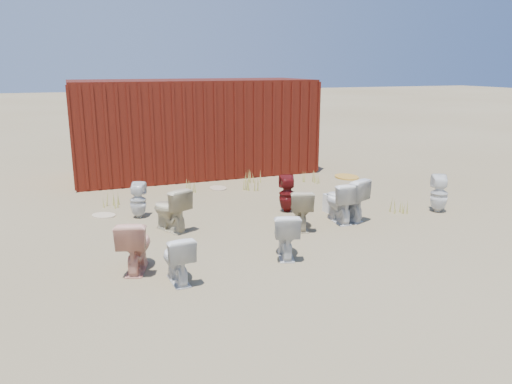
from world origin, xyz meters
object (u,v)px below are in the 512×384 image
object	(u,v)px
toilet_front_c	(286,234)
toilet_front_maroon	(287,194)
toilet_front_pink	(135,245)
loose_tank	(336,202)
toilet_front_e	(340,202)
toilet_back_beige_right	(301,209)
toilet_back_beige_left	(170,209)
shipping_container	(193,127)
toilet_back_e	(439,194)
toilet_back_a	(138,200)
toilet_back_yellowlid	(346,199)
toilet_front_a	(177,258)

from	to	relation	value
toilet_front_c	toilet_front_maroon	bearing A→B (deg)	-97.10
toilet_front_pink	loose_tank	size ratio (longest dim) A/B	1.48
toilet_front_e	toilet_back_beige_right	xyz separation A→B (m)	(-0.82, -0.11, -0.02)
toilet_front_maroon	toilet_front_e	bearing A→B (deg)	139.61
toilet_front_e	toilet_back_beige_left	xyz separation A→B (m)	(-2.95, 0.58, 0.01)
toilet_front_pink	toilet_back_beige_right	distance (m)	3.03
shipping_container	toilet_front_c	world-z (taller)	shipping_container
toilet_front_c	toilet_back_e	world-z (taller)	toilet_back_e
toilet_back_a	toilet_back_yellowlid	size ratio (longest dim) A/B	0.83
shipping_container	toilet_back_beige_left	bearing A→B (deg)	-108.70
toilet_front_a	toilet_back_beige_left	xyz separation A→B (m)	(0.33, 2.11, 0.06)
shipping_container	toilet_front_a	xyz separation A→B (m)	(-1.87, -6.67, -0.88)
toilet_front_e	toilet_front_maroon	bearing A→B (deg)	-51.76
loose_tank	toilet_front_pink	bearing A→B (deg)	-164.03
toilet_front_a	toilet_front_c	world-z (taller)	toilet_front_c
shipping_container	toilet_front_pink	xyz separation A→B (m)	(-2.33, -6.09, -0.83)
toilet_back_beige_left	loose_tank	distance (m)	3.24
toilet_front_c	shipping_container	bearing A→B (deg)	-74.13
toilet_back_yellowlid	toilet_back_beige_left	bearing A→B (deg)	-34.40
toilet_front_pink	toilet_front_maroon	size ratio (longest dim) A/B	1.05
toilet_back_beige_right	toilet_front_a	bearing A→B (deg)	49.91
toilet_front_maroon	toilet_back_beige_left	world-z (taller)	toilet_back_beige_left
toilet_front_e	toilet_back_yellowlid	distance (m)	0.15
toilet_front_c	loose_tank	size ratio (longest dim) A/B	1.37
toilet_back_a	toilet_back_beige_left	xyz separation A→B (m)	(0.41, -0.95, 0.05)
toilet_front_e	toilet_back_beige_left	distance (m)	3.00
shipping_container	toilet_back_beige_right	bearing A→B (deg)	-83.67
toilet_back_a	toilet_back_e	bearing A→B (deg)	-176.17
toilet_back_beige_right	toilet_back_yellowlid	xyz separation A→B (m)	(0.97, 0.15, 0.04)
shipping_container	toilet_front_maroon	xyz separation A→B (m)	(0.78, -4.22, -0.85)
toilet_front_e	loose_tank	bearing A→B (deg)	-110.88
toilet_front_maroon	loose_tank	world-z (taller)	toilet_front_maroon
toilet_back_a	toilet_back_e	xyz separation A→B (m)	(5.47, -1.66, 0.03)
toilet_front_maroon	toilet_back_a	distance (m)	2.81
toilet_back_e	loose_tank	bearing A→B (deg)	7.30
toilet_front_pink	loose_tank	bearing A→B (deg)	-140.71
toilet_front_c	toilet_back_beige_left	size ratio (longest dim) A/B	0.90
toilet_front_e	toilet_back_beige_left	world-z (taller)	toilet_back_beige_left
toilet_back_yellowlid	toilet_front_e	bearing A→B (deg)	-9.56
toilet_back_e	toilet_front_c	bearing A→B (deg)	45.96
shipping_container	toilet_front_pink	size ratio (longest dim) A/B	8.10
toilet_back_beige_left	toilet_back_a	bearing A→B (deg)	-92.37
toilet_front_a	toilet_front_maroon	world-z (taller)	toilet_front_maroon
toilet_front_a	toilet_back_e	bearing A→B (deg)	-169.20
toilet_back_beige_left	loose_tank	bearing A→B (deg)	154.93
toilet_front_c	toilet_back_beige_right	world-z (taller)	toilet_back_beige_right
toilet_front_c	toilet_back_a	size ratio (longest dim) A/B	1.04
shipping_container	toilet_front_a	bearing A→B (deg)	-105.69
toilet_back_yellowlid	loose_tank	world-z (taller)	toilet_back_yellowlid
toilet_back_yellowlid	toilet_back_e	bearing A→B (deg)	150.79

